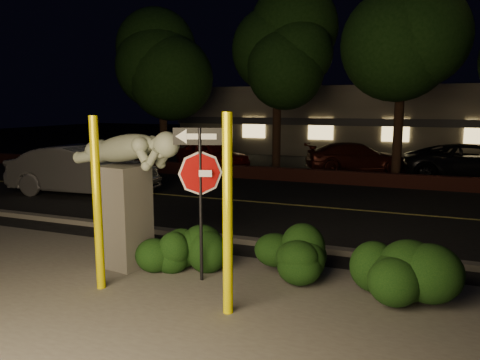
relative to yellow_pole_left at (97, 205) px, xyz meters
name	(u,v)px	position (x,y,z in m)	size (l,w,h in m)	color
ground	(317,189)	(1.28, 10.32, -1.40)	(90.00, 90.00, 0.00)	black
patio	(145,319)	(1.28, -0.68, -1.39)	(14.00, 6.00, 0.02)	#4C4944
road	(295,205)	(1.28, 7.32, -1.40)	(80.00, 8.00, 0.01)	black
lane_marking	(295,205)	(1.28, 7.32, -1.38)	(80.00, 0.12, 0.01)	#B7AC49
curb	(245,241)	(1.28, 3.22, -1.34)	(80.00, 0.25, 0.12)	#4C4944
brick_wall	(324,177)	(1.28, 11.62, -1.15)	(40.00, 0.35, 0.50)	#451B16
parking_lot	(347,165)	(1.28, 17.32, -1.40)	(40.00, 12.00, 0.01)	black
building	(368,119)	(1.28, 25.31, 0.60)	(22.00, 10.20, 4.00)	#686053
tree_far_a	(161,52)	(-6.72, 13.32, 3.94)	(4.60, 4.60, 7.43)	black
tree_far_b	(278,29)	(-1.22, 13.52, 4.65)	(5.20, 5.20, 8.41)	black
tree_far_c	(403,31)	(3.78, 13.12, 4.26)	(4.80, 4.80, 7.84)	black
yellow_pole_left	(97,205)	(0.00, 0.00, 0.00)	(0.14, 0.14, 2.80)	#DCCB01
yellow_pole_right	(228,216)	(2.28, -0.08, 0.04)	(0.14, 0.14, 2.87)	#FFF200
signpost	(200,174)	(1.37, 0.91, 0.44)	(0.85, 0.29, 2.59)	black
sculpture	(125,184)	(-0.21, 1.06, 0.16)	(2.37, 0.98, 2.52)	#4C4944
hedge_center	(183,248)	(0.85, 1.21, -0.96)	(1.70, 0.80, 0.88)	black
hedge_right	(278,251)	(2.54, 1.49, -0.91)	(1.50, 0.80, 0.98)	black
hedge_far_right	(408,269)	(4.64, 1.21, -0.86)	(1.57, 0.98, 1.09)	black
silver_sedan	(83,170)	(-5.69, 6.40, -0.59)	(1.71, 4.91, 1.62)	#ADADB2
parked_car_red	(212,154)	(-4.45, 13.77, -0.70)	(1.65, 4.10, 1.40)	maroon
parked_car_darkred	(356,157)	(1.99, 15.06, -0.76)	(1.81, 4.45, 1.29)	#42150F
parked_car_dark	(473,163)	(6.57, 14.26, -0.69)	(2.37, 5.14, 1.43)	black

